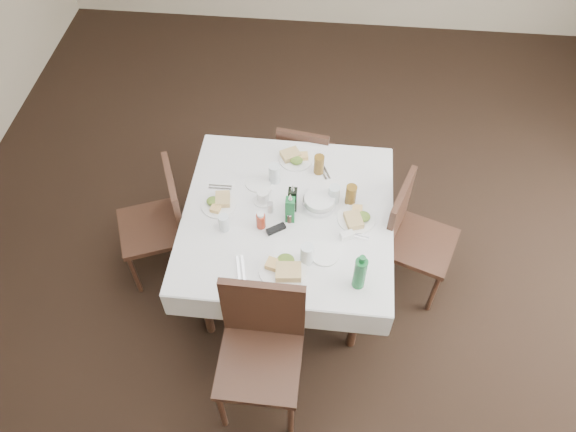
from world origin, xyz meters
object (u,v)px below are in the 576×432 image
object	(u,v)px
chair_north	(305,158)
chair_south	(261,341)
water_n	(274,173)
green_bottle	(360,273)
water_e	(334,194)
coffee_mug	(263,197)
chair_west	(163,218)
chair_east	(410,232)
oil_cruet_green	(290,209)
ketchup_bottle	(261,220)
dining_table	(288,222)
water_s	(307,254)
bread_basket	(319,202)
oil_cruet_dark	(293,199)
water_w	(224,223)

from	to	relation	value
chair_north	chair_south	xyz separation A→B (m)	(-0.13, -1.62, 0.11)
water_n	green_bottle	xyz separation A→B (m)	(0.58, -0.77, 0.05)
water_e	coffee_mug	bearing A→B (deg)	-174.80
chair_west	chair_east	bearing A→B (deg)	1.45
oil_cruet_green	ketchup_bottle	xyz separation A→B (m)	(-0.18, -0.08, -0.05)
dining_table	water_n	world-z (taller)	water_n
water_n	green_bottle	size ratio (longest dim) A/B	0.50
dining_table	water_s	distance (m)	0.41
bread_basket	oil_cruet_green	size ratio (longest dim) A/B	0.90
oil_cruet_dark	chair_east	bearing A→B (deg)	3.98
chair_west	water_e	world-z (taller)	chair_west
chair_west	oil_cruet_dark	xyz separation A→B (m)	(0.91, -0.01, 0.33)
oil_cruet_dark	ketchup_bottle	size ratio (longest dim) A/B	1.85
oil_cruet_dark	green_bottle	bearing A→B (deg)	-50.72
chair_east	water_e	xyz separation A→B (m)	(-0.54, 0.03, 0.30)
chair_east	water_e	distance (m)	0.62
ketchup_bottle	coffee_mug	distance (m)	0.21
chair_west	bread_basket	size ratio (longest dim) A/B	4.21
chair_west	bread_basket	distance (m)	1.11
water_n	bread_basket	size ratio (longest dim) A/B	0.64
chair_west	water_n	size ratio (longest dim) A/B	6.58
oil_cruet_dark	oil_cruet_green	world-z (taller)	oil_cruet_green
chair_north	bread_basket	distance (m)	0.78
water_n	water_s	xyz separation A→B (m)	(0.27, -0.63, 0.00)
water_e	water_w	xyz separation A→B (m)	(-0.68, -0.29, -0.01)
water_n	chair_east	bearing A→B (deg)	-10.61
green_bottle	water_n	bearing A→B (deg)	127.09
dining_table	chair_west	world-z (taller)	chair_west
water_e	oil_cruet_green	size ratio (longest dim) A/B	0.56
chair_east	ketchup_bottle	world-z (taller)	chair_east
chair_south	ketchup_bottle	distance (m)	0.75
water_e	water_w	bearing A→B (deg)	-156.56
dining_table	chair_west	bearing A→B (deg)	175.96
water_s	coffee_mug	xyz separation A→B (m)	(-0.32, 0.45, -0.03)
water_n	oil_cruet_dark	bearing A→B (deg)	-58.39
water_w	oil_cruet_dark	bearing A→B (deg)	26.17
chair_north	oil_cruet_green	xyz separation A→B (m)	(-0.03, -0.83, 0.40)
water_e	bread_basket	distance (m)	0.11
bread_basket	green_bottle	distance (m)	0.65
water_e	water_w	world-z (taller)	water_e
oil_cruet_dark	coffee_mug	size ratio (longest dim) A/B	1.89
ketchup_bottle	water_w	bearing A→B (deg)	-169.67
chair_north	coffee_mug	bearing A→B (deg)	-107.81
water_w	bread_basket	world-z (taller)	water_w
oil_cruet_dark	bread_basket	bearing A→B (deg)	15.86
water_e	ketchup_bottle	size ratio (longest dim) A/B	1.08
chair_east	dining_table	bearing A→B (deg)	-172.77
water_s	green_bottle	world-z (taller)	green_bottle
chair_west	water_e	bearing A→B (deg)	3.78
oil_cruet_green	chair_south	bearing A→B (deg)	-96.87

